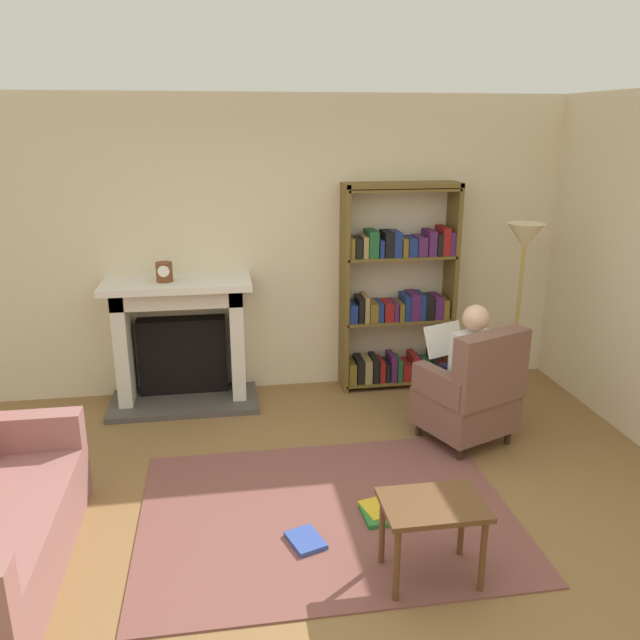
% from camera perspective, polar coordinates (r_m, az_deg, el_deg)
% --- Properties ---
extents(ground, '(14.00, 14.00, 0.00)m').
position_cam_1_polar(ground, '(4.11, 1.31, -19.30)').
color(ground, olive).
extents(back_wall, '(5.60, 0.10, 2.70)m').
position_cam_1_polar(back_wall, '(5.93, -3.01, 6.55)').
color(back_wall, beige).
rests_on(back_wall, ground).
extents(side_wall_right, '(0.10, 5.20, 2.70)m').
position_cam_1_polar(side_wall_right, '(5.66, 26.43, 4.25)').
color(side_wall_right, beige).
rests_on(side_wall_right, ground).
extents(area_rug, '(2.40, 1.80, 0.01)m').
position_cam_1_polar(area_rug, '(4.35, 0.58, -16.92)').
color(area_rug, brown).
rests_on(area_rug, ground).
extents(fireplace, '(1.31, 0.64, 1.15)m').
position_cam_1_polar(fireplace, '(5.85, -12.32, -1.54)').
color(fireplace, '#4C4742').
rests_on(fireplace, ground).
extents(mantel_clock, '(0.14, 0.14, 0.17)m').
position_cam_1_polar(mantel_clock, '(5.60, -13.76, 4.20)').
color(mantel_clock, brown).
rests_on(mantel_clock, fireplace).
extents(bookshelf, '(1.06, 0.32, 1.94)m').
position_cam_1_polar(bookshelf, '(6.01, 7.04, 2.36)').
color(bookshelf, brown).
rests_on(bookshelf, ground).
extents(armchair_reading, '(0.83, 0.82, 0.97)m').
position_cam_1_polar(armchair_reading, '(5.14, 13.41, -6.42)').
color(armchair_reading, '#331E14').
rests_on(armchair_reading, ground).
extents(seated_reader, '(0.50, 0.59, 1.14)m').
position_cam_1_polar(seated_reader, '(5.15, 12.65, -3.99)').
color(seated_reader, silver).
rests_on(seated_reader, ground).
extents(side_table, '(0.56, 0.39, 0.48)m').
position_cam_1_polar(side_table, '(3.68, 10.03, -16.79)').
color(side_table, brown).
rests_on(side_table, ground).
extents(scattered_books, '(0.74, 0.51, 0.04)m').
position_cam_1_polar(scattered_books, '(4.26, 3.42, -17.41)').
color(scattered_books, '#267233').
rests_on(scattered_books, area_rug).
extents(floor_lamp, '(0.32, 0.32, 1.63)m').
position_cam_1_polar(floor_lamp, '(5.81, 17.75, 5.79)').
color(floor_lamp, '#B7933F').
rests_on(floor_lamp, ground).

